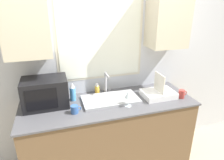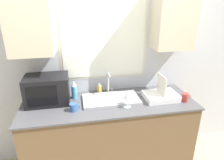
{
  "view_description": "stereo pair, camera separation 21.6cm",
  "coord_description": "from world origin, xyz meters",
  "px_view_note": "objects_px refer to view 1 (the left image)",
  "views": [
    {
      "loc": [
        -0.56,
        -1.61,
        2.0
      ],
      "look_at": [
        0.03,
        0.3,
        1.2
      ],
      "focal_mm": 32.0,
      "sensor_mm": 36.0,
      "label": 1
    },
    {
      "loc": [
        -0.35,
        -1.67,
        2.0
      ],
      "look_at": [
        0.03,
        0.3,
        1.2
      ],
      "focal_mm": 32.0,
      "sensor_mm": 36.0,
      "label": 2
    }
  ],
  "objects_px": {
    "soap_bottle": "(97,90)",
    "wine_glass": "(128,95)",
    "mug_near_sink": "(75,109)",
    "spray_bottle": "(73,92)",
    "faucet": "(106,82)",
    "dish_rack": "(158,93)",
    "microwave": "(45,93)"
  },
  "relations": [
    {
      "from": "faucet",
      "to": "wine_glass",
      "type": "height_order",
      "value": "faucet"
    },
    {
      "from": "faucet",
      "to": "dish_rack",
      "type": "height_order",
      "value": "dish_rack"
    },
    {
      "from": "soap_bottle",
      "to": "mug_near_sink",
      "type": "relative_size",
      "value": 1.23
    },
    {
      "from": "faucet",
      "to": "dish_rack",
      "type": "xyz_separation_m",
      "value": [
        0.58,
        -0.26,
        -0.12
      ]
    },
    {
      "from": "microwave",
      "to": "dish_rack",
      "type": "xyz_separation_m",
      "value": [
        1.29,
        -0.16,
        -0.11
      ]
    },
    {
      "from": "dish_rack",
      "to": "microwave",
      "type": "bearing_deg",
      "value": 172.79
    },
    {
      "from": "spray_bottle",
      "to": "wine_glass",
      "type": "distance_m",
      "value": 0.65
    },
    {
      "from": "microwave",
      "to": "spray_bottle",
      "type": "height_order",
      "value": "microwave"
    },
    {
      "from": "dish_rack",
      "to": "soap_bottle",
      "type": "relative_size",
      "value": 2.84
    },
    {
      "from": "mug_near_sink",
      "to": "wine_glass",
      "type": "height_order",
      "value": "wine_glass"
    },
    {
      "from": "soap_bottle",
      "to": "wine_glass",
      "type": "distance_m",
      "value": 0.49
    },
    {
      "from": "spray_bottle",
      "to": "mug_near_sink",
      "type": "relative_size",
      "value": 1.97
    },
    {
      "from": "faucet",
      "to": "spray_bottle",
      "type": "distance_m",
      "value": 0.42
    },
    {
      "from": "microwave",
      "to": "mug_near_sink",
      "type": "xyz_separation_m",
      "value": [
        0.28,
        -0.25,
        -0.12
      ]
    },
    {
      "from": "faucet",
      "to": "wine_glass",
      "type": "distance_m",
      "value": 0.4
    },
    {
      "from": "faucet",
      "to": "spray_bottle",
      "type": "xyz_separation_m",
      "value": [
        -0.42,
        -0.05,
        -0.06
      ]
    },
    {
      "from": "dish_rack",
      "to": "soap_bottle",
      "type": "distance_m",
      "value": 0.75
    },
    {
      "from": "dish_rack",
      "to": "mug_near_sink",
      "type": "distance_m",
      "value": 1.01
    },
    {
      "from": "soap_bottle",
      "to": "wine_glass",
      "type": "bearing_deg",
      "value": -58.24
    },
    {
      "from": "spray_bottle",
      "to": "soap_bottle",
      "type": "distance_m",
      "value": 0.32
    },
    {
      "from": "wine_glass",
      "to": "mug_near_sink",
      "type": "bearing_deg",
      "value": 177.22
    },
    {
      "from": "faucet",
      "to": "spray_bottle",
      "type": "bearing_deg",
      "value": -172.95
    },
    {
      "from": "mug_near_sink",
      "to": "wine_glass",
      "type": "bearing_deg",
      "value": -2.78
    },
    {
      "from": "microwave",
      "to": "faucet",
      "type": "bearing_deg",
      "value": 7.67
    },
    {
      "from": "dish_rack",
      "to": "soap_bottle",
      "type": "xyz_separation_m",
      "value": [
        -0.69,
        0.29,
        0.01
      ]
    },
    {
      "from": "dish_rack",
      "to": "soap_bottle",
      "type": "bearing_deg",
      "value": 156.81
    },
    {
      "from": "spray_bottle",
      "to": "soap_bottle",
      "type": "relative_size",
      "value": 1.6
    },
    {
      "from": "mug_near_sink",
      "to": "soap_bottle",
      "type": "bearing_deg",
      "value": 49.47
    },
    {
      "from": "faucet",
      "to": "wine_glass",
      "type": "bearing_deg",
      "value": -68.98
    },
    {
      "from": "soap_bottle",
      "to": "dish_rack",
      "type": "bearing_deg",
      "value": -23.19
    },
    {
      "from": "spray_bottle",
      "to": "faucet",
      "type": "bearing_deg",
      "value": 7.05
    },
    {
      "from": "microwave",
      "to": "dish_rack",
      "type": "relative_size",
      "value": 1.23
    }
  ]
}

